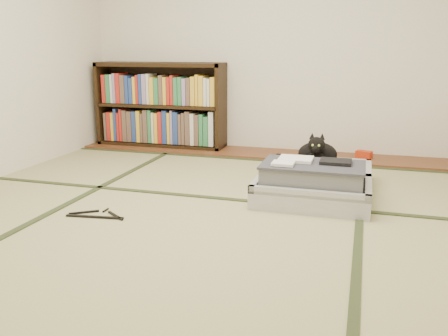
# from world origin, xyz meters

# --- Properties ---
(floor) EXTENTS (4.50, 4.50, 0.00)m
(floor) POSITION_xyz_m (0.00, 0.00, 0.00)
(floor) COLOR tan
(floor) RESTS_ON ground
(wood_strip) EXTENTS (4.00, 0.50, 0.02)m
(wood_strip) POSITION_xyz_m (0.00, 2.00, 0.01)
(wood_strip) COLOR brown
(wood_strip) RESTS_ON ground
(red_item) EXTENTS (0.17, 0.13, 0.07)m
(red_item) POSITION_xyz_m (1.01, 2.03, 0.06)
(red_item) COLOR red
(red_item) RESTS_ON wood_strip
(tatami_borders) EXTENTS (4.00, 4.50, 0.01)m
(tatami_borders) POSITION_xyz_m (0.00, 0.49, 0.00)
(tatami_borders) COLOR #2D381E
(tatami_borders) RESTS_ON ground
(bookcase) EXTENTS (1.45, 0.33, 0.93)m
(bookcase) POSITION_xyz_m (-1.20, 2.07, 0.45)
(bookcase) COLOR black
(bookcase) RESTS_ON wood_strip
(suitcase) EXTENTS (0.81, 1.08, 0.32)m
(suitcase) POSITION_xyz_m (0.66, 0.70, 0.11)
(suitcase) COLOR #B7B8BD
(suitcase) RESTS_ON floor
(cat) EXTENTS (0.36, 0.36, 0.29)m
(cat) POSITION_xyz_m (0.64, 0.99, 0.26)
(cat) COLOR black
(cat) RESTS_ON suitcase
(cable_coil) EXTENTS (0.11, 0.11, 0.03)m
(cable_coil) POSITION_xyz_m (0.83, 1.02, 0.17)
(cable_coil) COLOR white
(cable_coil) RESTS_ON suitcase
(hanger) EXTENTS (0.41, 0.21, 0.01)m
(hanger) POSITION_xyz_m (-0.66, -0.19, 0.01)
(hanger) COLOR black
(hanger) RESTS_ON floor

